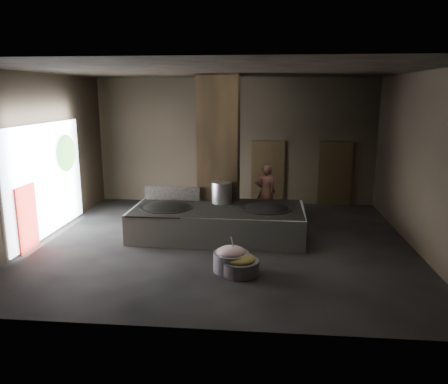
# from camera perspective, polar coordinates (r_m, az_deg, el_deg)

# --- Properties ---
(floor) EXTENTS (10.00, 9.00, 0.10)m
(floor) POSITION_cam_1_polar(r_m,az_deg,el_deg) (11.95, -0.15, -6.78)
(floor) COLOR black
(floor) RESTS_ON ground
(ceiling) EXTENTS (10.00, 9.00, 0.10)m
(ceiling) POSITION_cam_1_polar(r_m,az_deg,el_deg) (11.28, -0.17, 15.83)
(ceiling) COLOR black
(ceiling) RESTS_ON back_wall
(back_wall) EXTENTS (10.00, 0.10, 4.50)m
(back_wall) POSITION_cam_1_polar(r_m,az_deg,el_deg) (15.89, 1.46, 6.62)
(back_wall) COLOR black
(back_wall) RESTS_ON ground
(front_wall) EXTENTS (10.00, 0.10, 4.50)m
(front_wall) POSITION_cam_1_polar(r_m,az_deg,el_deg) (6.96, -3.83, -1.38)
(front_wall) COLOR black
(front_wall) RESTS_ON ground
(left_wall) EXTENTS (0.10, 9.00, 4.50)m
(left_wall) POSITION_cam_1_polar(r_m,az_deg,el_deg) (12.90, -23.16, 4.18)
(left_wall) COLOR black
(left_wall) RESTS_ON ground
(right_wall) EXTENTS (0.10, 9.00, 4.50)m
(right_wall) POSITION_cam_1_polar(r_m,az_deg,el_deg) (12.00, 24.64, 3.47)
(right_wall) COLOR black
(right_wall) RESTS_ON ground
(pillar) EXTENTS (1.20, 1.20, 4.50)m
(pillar) POSITION_cam_1_polar(r_m,az_deg,el_deg) (13.29, -0.65, 5.43)
(pillar) COLOR black
(pillar) RESTS_ON ground
(hearth_platform) EXTENTS (4.82, 2.40, 0.83)m
(hearth_platform) POSITION_cam_1_polar(r_m,az_deg,el_deg) (12.32, -0.77, -3.91)
(hearth_platform) COLOR #9FB1A0
(hearth_platform) RESTS_ON ground
(platform_cap) EXTENTS (4.66, 2.24, 0.03)m
(platform_cap) POSITION_cam_1_polar(r_m,az_deg,el_deg) (12.21, -0.78, -2.10)
(platform_cap) COLOR black
(platform_cap) RESTS_ON hearth_platform
(wok_left) EXTENTS (1.50, 1.50, 0.41)m
(wok_left) POSITION_cam_1_polar(r_m,az_deg,el_deg) (12.42, -7.48, -2.27)
(wok_left) COLOR black
(wok_left) RESTS_ON hearth_platform
(wok_left_rim) EXTENTS (1.53, 1.53, 0.05)m
(wok_left_rim) POSITION_cam_1_polar(r_m,az_deg,el_deg) (12.40, -7.49, -1.96)
(wok_left_rim) COLOR black
(wok_left_rim) RESTS_ON hearth_platform
(wok_right) EXTENTS (1.40, 1.40, 0.39)m
(wok_right) POSITION_cam_1_polar(r_m,az_deg,el_deg) (12.21, 5.56, -2.48)
(wok_right) COLOR black
(wok_right) RESTS_ON hearth_platform
(wok_right_rim) EXTENTS (1.43, 1.43, 0.05)m
(wok_right_rim) POSITION_cam_1_polar(r_m,az_deg,el_deg) (12.19, 5.57, -2.17)
(wok_right_rim) COLOR black
(wok_right_rim) RESTS_ON hearth_platform
(stock_pot) EXTENTS (0.58, 0.58, 0.62)m
(stock_pot) POSITION_cam_1_polar(r_m,az_deg,el_deg) (12.66, -0.29, -0.10)
(stock_pot) COLOR #B6BABE
(stock_pot) RESTS_ON hearth_platform
(splash_guard) EXTENTS (1.66, 0.10, 0.41)m
(splash_guard) POSITION_cam_1_polar(r_m,az_deg,el_deg) (13.11, -6.74, -0.19)
(splash_guard) COLOR black
(splash_guard) RESTS_ON hearth_platform
(cook) EXTENTS (0.69, 0.49, 1.78)m
(cook) POSITION_cam_1_polar(r_m,az_deg,el_deg) (13.90, 5.45, -0.00)
(cook) COLOR #97584D
(cook) RESTS_ON ground
(veg_basin) EXTENTS (0.92, 0.92, 0.31)m
(veg_basin) POSITION_cam_1_polar(r_m,az_deg,el_deg) (9.91, 2.08, -9.74)
(veg_basin) COLOR slate
(veg_basin) RESTS_ON ground
(veg_fill) EXTENTS (0.70, 0.70, 0.22)m
(veg_fill) POSITION_cam_1_polar(r_m,az_deg,el_deg) (9.83, 2.09, -8.70)
(veg_fill) COLOR olive
(veg_fill) RESTS_ON veg_basin
(ladle) EXTENTS (0.14, 0.33, 0.61)m
(ladle) POSITION_cam_1_polar(r_m,az_deg,el_deg) (9.91, 1.28, -7.28)
(ladle) COLOR #B6BABE
(ladle) RESTS_ON veg_basin
(meat_basin) EXTENTS (0.99, 0.99, 0.44)m
(meat_basin) POSITION_cam_1_polar(r_m,az_deg,el_deg) (10.01, 0.94, -9.08)
(meat_basin) COLOR slate
(meat_basin) RESTS_ON ground
(meat_fill) EXTENTS (0.67, 0.67, 0.26)m
(meat_fill) POSITION_cam_1_polar(r_m,az_deg,el_deg) (9.93, 0.94, -7.86)
(meat_fill) COLOR #AD6868
(meat_fill) RESTS_ON meat_basin
(doorway_near) EXTENTS (1.18, 0.08, 2.38)m
(doorway_near) POSITION_cam_1_polar(r_m,az_deg,el_deg) (15.92, 5.73, 2.39)
(doorway_near) COLOR black
(doorway_near) RESTS_ON ground
(doorway_near_glow) EXTENTS (0.86, 0.04, 2.04)m
(doorway_near_glow) POSITION_cam_1_polar(r_m,az_deg,el_deg) (16.12, 5.67, 2.34)
(doorway_near_glow) COLOR #8C6647
(doorway_near_glow) RESTS_ON ground
(doorway_far) EXTENTS (1.18, 0.08, 2.38)m
(doorway_far) POSITION_cam_1_polar(r_m,az_deg,el_deg) (16.11, 14.30, 2.18)
(doorway_far) COLOR black
(doorway_far) RESTS_ON ground
(doorway_far_glow) EXTENTS (0.77, 0.04, 1.82)m
(doorway_far_glow) POSITION_cam_1_polar(r_m,az_deg,el_deg) (16.25, 14.11, 2.10)
(doorway_far_glow) COLOR #8C6647
(doorway_far_glow) RESTS_ON ground
(left_opening) EXTENTS (0.04, 4.20, 3.10)m
(left_opening) POSITION_cam_1_polar(r_m,az_deg,el_deg) (13.13, -22.12, 1.51)
(left_opening) COLOR white
(left_opening) RESTS_ON ground
(pavilion_sliver) EXTENTS (0.05, 0.90, 1.70)m
(pavilion_sliver) POSITION_cam_1_polar(r_m,az_deg,el_deg) (12.15, -24.31, -3.17)
(pavilion_sliver) COLOR maroon
(pavilion_sliver) RESTS_ON ground
(tree_silhouette) EXTENTS (0.28, 1.10, 1.10)m
(tree_silhouette) POSITION_cam_1_polar(r_m,az_deg,el_deg) (13.96, -19.90, 4.81)
(tree_silhouette) COLOR #194714
(tree_silhouette) RESTS_ON left_opening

